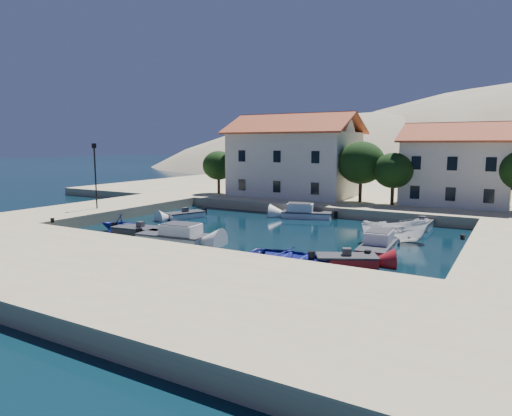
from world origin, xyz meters
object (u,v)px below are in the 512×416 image
at_px(building_mid, 457,163).
at_px(cabin_cruiser_south, 173,236).
at_px(boat_east, 395,242).
at_px(cabin_cruiser_east, 377,246).
at_px(building_left, 294,154).
at_px(lamppost, 95,170).
at_px(rowboat_south, 289,264).

distance_m(building_mid, cabin_cruiser_south, 30.61).
relative_size(building_mid, boat_east, 2.11).
height_order(cabin_cruiser_south, cabin_cruiser_east, same).
distance_m(building_left, boat_east, 23.67).
bearing_deg(lamppost, cabin_cruiser_south, -18.80).
relative_size(building_mid, cabin_cruiser_south, 1.94).
height_order(lamppost, cabin_cruiser_east, lamppost).
bearing_deg(rowboat_south, building_mid, -15.10).
height_order(building_left, building_mid, building_left).
bearing_deg(rowboat_south, building_left, 22.58).
xyz_separation_m(building_left, building_mid, (18.00, 1.00, -0.71)).
relative_size(rowboat_south, cabin_cruiser_east, 1.08).
height_order(building_mid, rowboat_south, building_mid).
relative_size(cabin_cruiser_south, rowboat_south, 1.04).
relative_size(building_left, boat_east, 2.96).
relative_size(lamppost, rowboat_south, 1.19).
xyz_separation_m(lamppost, cabin_cruiser_south, (13.27, -4.52, -4.28)).
bearing_deg(building_mid, cabin_cruiser_south, -122.46).
bearing_deg(boat_east, cabin_cruiser_east, 148.76).
relative_size(lamppost, cabin_cruiser_south, 1.15).
relative_size(rowboat_south, boat_east, 1.05).
bearing_deg(lamppost, building_left, 60.10).
relative_size(building_mid, rowboat_south, 2.01).
bearing_deg(cabin_cruiser_east, cabin_cruiser_south, 102.22).
bearing_deg(rowboat_south, cabin_cruiser_south, 80.96).
xyz_separation_m(building_mid, lamppost, (-29.50, -21.00, -0.47)).
bearing_deg(building_left, rowboat_south, -65.21).
relative_size(building_mid, lamppost, 1.69).
xyz_separation_m(building_left, boat_east, (16.01, -16.39, -5.94)).
distance_m(building_mid, cabin_cruiser_east, 22.12).
relative_size(lamppost, boat_east, 1.25).
height_order(building_left, lamppost, building_left).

